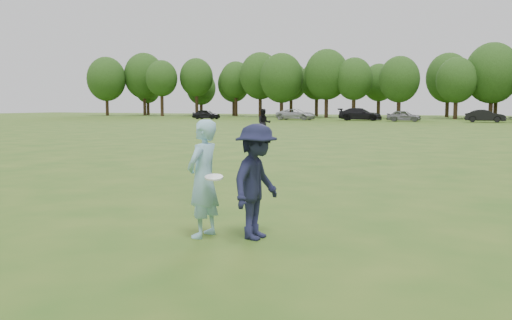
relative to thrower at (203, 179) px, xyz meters
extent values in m
plane|color=#2C5618|center=(0.87, -0.32, -0.90)|extent=(200.00, 200.00, 0.00)
imported|color=#94CCE5|center=(0.00, 0.00, 0.00)|extent=(0.47, 0.68, 1.80)
imported|color=#191B37|center=(0.80, 0.21, -0.03)|extent=(0.74, 1.18, 1.74)
imported|color=black|center=(-9.06, 24.00, -0.03)|extent=(1.06, 0.99, 1.75)
imported|color=black|center=(-32.31, 58.81, -0.24)|extent=(3.91, 1.64, 1.32)
imported|color=#B0B1B5|center=(-19.49, 59.72, -0.19)|extent=(5.22, 2.52, 1.43)
imported|color=black|center=(-11.36, 60.90, -0.11)|extent=(5.56, 2.57, 1.57)
imported|color=slate|center=(-5.61, 58.54, -0.23)|extent=(4.02, 1.73, 1.35)
imported|color=black|center=(3.23, 59.34, -0.19)|extent=(4.39, 1.64, 1.43)
cylinder|color=white|center=(0.30, -0.21, 0.06)|extent=(0.28, 0.29, 0.09)
cylinder|color=#332114|center=(-59.80, 71.88, 0.91)|extent=(0.56, 0.56, 3.63)
ellipsoid|color=#224015|center=(-59.80, 71.88, 5.65)|extent=(6.88, 6.88, 7.91)
cylinder|color=#332114|center=(-54.63, 76.05, 1.16)|extent=(0.56, 0.56, 4.13)
ellipsoid|color=#224015|center=(-54.63, 76.05, 6.31)|extent=(7.25, 7.25, 8.34)
cylinder|color=#332114|center=(-48.48, 72.44, 1.19)|extent=(0.56, 0.56, 4.18)
ellipsoid|color=#224015|center=(-48.48, 72.44, 5.58)|extent=(5.42, 5.42, 6.23)
cylinder|color=#332114|center=(-43.60, 75.90, 1.23)|extent=(0.56, 0.56, 4.26)
ellipsoid|color=#224015|center=(-43.60, 75.90, 5.82)|extent=(5.79, 5.79, 6.66)
cylinder|color=#332114|center=(-36.72, 77.47, 1.05)|extent=(0.56, 0.56, 3.91)
ellipsoid|color=#224015|center=(-36.72, 77.47, 5.33)|extent=(5.47, 5.47, 6.29)
cylinder|color=#332114|center=(-31.42, 75.71, 1.02)|extent=(0.56, 0.56, 3.83)
ellipsoid|color=#224015|center=(-31.42, 75.71, 5.80)|extent=(6.75, 6.75, 7.76)
cylinder|color=#332114|center=(-26.51, 72.74, 0.73)|extent=(0.56, 0.56, 3.25)
ellipsoid|color=#224015|center=(-26.51, 72.74, 5.23)|extent=(6.76, 6.76, 7.78)
cylinder|color=#332114|center=(-19.35, 73.15, 0.95)|extent=(0.56, 0.56, 3.71)
ellipsoid|color=#224015|center=(-19.35, 73.15, 5.65)|extent=(6.68, 6.68, 7.68)
cylinder|color=#332114|center=(-15.03, 72.77, 0.83)|extent=(0.56, 0.56, 3.46)
ellipsoid|color=#224015|center=(-15.03, 72.77, 4.89)|extent=(5.49, 5.49, 6.31)
cylinder|color=#332114|center=(-8.44, 72.63, 0.67)|extent=(0.56, 0.56, 3.14)
ellipsoid|color=#224015|center=(-8.44, 72.63, 4.69)|extent=(5.78, 5.78, 6.64)
cylinder|color=#332114|center=(-0.74, 72.37, 0.60)|extent=(0.56, 0.56, 3.01)
ellipsoid|color=#224015|center=(-0.74, 72.37, 4.43)|extent=(5.46, 5.46, 6.28)
cylinder|color=#332114|center=(3.70, 74.75, 0.71)|extent=(0.56, 0.56, 3.23)
ellipsoid|color=#224015|center=(3.70, 74.75, 5.42)|extent=(7.29, 7.29, 8.38)
cylinder|color=#332114|center=(-57.39, 81.08, 0.58)|extent=(0.56, 0.56, 2.97)
ellipsoid|color=#224015|center=(-57.39, 81.08, 4.13)|extent=(4.85, 4.85, 5.58)
cylinder|color=#332114|center=(-46.23, 82.21, 0.46)|extent=(0.56, 0.56, 2.73)
ellipsoid|color=#224015|center=(-46.23, 82.21, 4.14)|extent=(5.45, 5.45, 6.27)
cylinder|color=#332114|center=(-38.68, 80.61, 0.73)|extent=(0.56, 0.56, 3.25)
ellipsoid|color=#224015|center=(-38.68, 80.61, 4.77)|extent=(5.68, 5.68, 6.53)
cylinder|color=#332114|center=(-28.85, 83.61, 0.91)|extent=(0.56, 0.56, 3.62)
ellipsoid|color=#224015|center=(-28.85, 83.61, 5.18)|extent=(5.80, 5.80, 6.67)
cylinder|color=#332114|center=(-23.37, 81.06, 0.90)|extent=(0.56, 0.56, 3.61)
ellipsoid|color=#224015|center=(-23.37, 81.06, 5.08)|extent=(5.58, 5.58, 6.42)
cylinder|color=#332114|center=(-13.07, 81.60, 0.74)|extent=(0.56, 0.56, 3.29)
ellipsoid|color=#224015|center=(-13.07, 81.60, 4.64)|extent=(5.30, 5.30, 6.09)
cylinder|color=#332114|center=(-2.62, 83.07, 0.74)|extent=(0.56, 0.56, 3.28)
ellipsoid|color=#224015|center=(-2.62, 83.07, 5.26)|extent=(6.78, 6.78, 7.79)
cylinder|color=#332114|center=(4.33, 81.52, 0.65)|extent=(0.56, 0.56, 3.11)
ellipsoid|color=#224015|center=(4.33, 81.52, 4.48)|extent=(5.34, 5.34, 6.14)
camera|label=1|loc=(4.02, -7.18, 1.13)|focal=38.00mm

